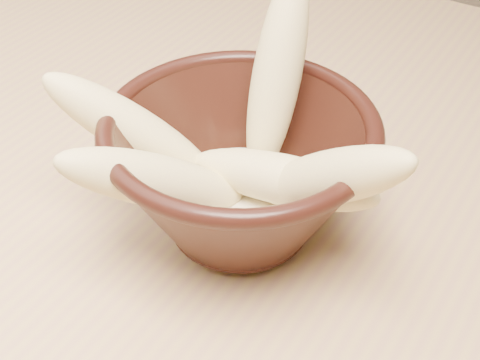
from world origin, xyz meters
name	(u,v)px	position (x,y,z in m)	size (l,w,h in m)	color
table	(372,290)	(0.00, 0.00, 0.67)	(1.20, 0.80, 0.75)	tan
bowl	(240,170)	(-0.09, -0.07, 0.81)	(0.19, 0.19, 0.10)	black
milk_puddle	(240,198)	(-0.09, -0.07, 0.78)	(0.11, 0.11, 0.01)	beige
banana_upright	(277,75)	(-0.09, -0.01, 0.86)	(0.03, 0.03, 0.15)	#EDE08C
banana_left	(133,131)	(-0.16, -0.09, 0.83)	(0.03, 0.03, 0.14)	#EDE08C
banana_right	(327,178)	(-0.02, -0.07, 0.83)	(0.03, 0.03, 0.14)	#EDE08C
banana_across	(283,179)	(-0.06, -0.06, 0.81)	(0.03, 0.03, 0.13)	#EDE08C
banana_front	(156,181)	(-0.12, -0.12, 0.82)	(0.03, 0.03, 0.14)	#EDE08C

